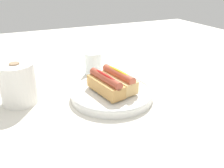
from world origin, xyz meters
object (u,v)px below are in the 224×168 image
serving_bowl (112,93)px  paper_towel_roll (18,84)px  hotdog_back (105,84)px  water_glass (93,65)px  hotdog_front (118,80)px

serving_bowl → paper_towel_roll: bearing=72.3°
hotdog_back → serving_bowl: bearing=-74.0°
serving_bowl → water_glass: water_glass is taller
hotdog_front → water_glass: size_ratio=1.74×
paper_towel_roll → hotdog_front: bearing=-104.9°
hotdog_front → water_glass: (0.21, 0.01, -0.02)m
hotdog_back → hotdog_front: bearing=-74.0°
serving_bowl → water_glass: (0.22, -0.02, 0.02)m
hotdog_front → hotdog_back: bearing=106.0°
serving_bowl → paper_towel_roll: (0.09, 0.28, 0.05)m
hotdog_back → paper_towel_roll: bearing=69.1°
hotdog_front → hotdog_back: size_ratio=1.00×
serving_bowl → hotdog_front: 0.05m
hotdog_front → hotdog_back: same height
serving_bowl → hotdog_front: bearing=-74.0°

